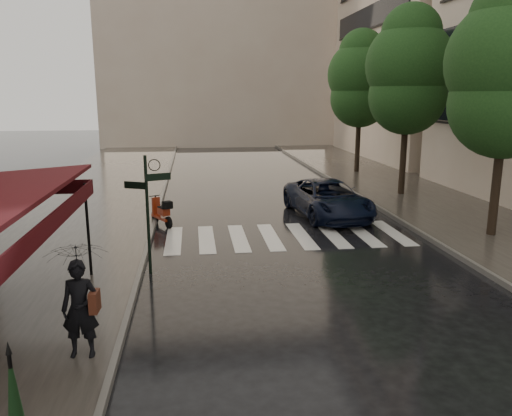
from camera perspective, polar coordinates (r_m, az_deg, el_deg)
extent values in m
plane|color=black|center=(10.65, -6.63, -12.66)|extent=(120.00, 120.00, 0.00)
cube|color=#38332D|center=(22.54, -18.56, 0.57)|extent=(6.00, 60.00, 0.12)
cube|color=#38332D|center=(24.36, 17.83, 1.49)|extent=(5.50, 60.00, 0.12)
cube|color=#595651|center=(22.14, -10.81, 0.84)|extent=(0.12, 60.00, 0.16)
cube|color=#595651|center=(23.32, 11.58, 1.40)|extent=(0.12, 60.00, 0.16)
cube|color=silver|center=(16.29, -9.38, -3.64)|extent=(0.50, 3.20, 0.01)
cube|color=silver|center=(16.28, -5.68, -3.54)|extent=(0.50, 3.20, 0.01)
cube|color=silver|center=(16.34, -1.99, -3.43)|extent=(0.50, 3.20, 0.01)
cube|color=silver|center=(16.46, 1.65, -3.30)|extent=(0.50, 3.20, 0.01)
cube|color=silver|center=(16.65, 5.23, -3.16)|extent=(0.50, 3.20, 0.01)
cube|color=silver|center=(16.91, 8.71, -3.02)|extent=(0.50, 3.20, 0.01)
cube|color=silver|center=(17.22, 12.08, -2.86)|extent=(0.50, 3.20, 0.01)
cube|color=silver|center=(17.59, 15.32, -2.71)|extent=(0.50, 3.20, 0.01)
cube|color=#440910|center=(9.72, -21.98, -1.31)|extent=(0.04, 7.00, 0.35)
cylinder|color=black|center=(13.07, -18.65, -2.38)|extent=(0.07, 0.07, 2.35)
cylinder|color=black|center=(13.04, -12.26, -0.88)|extent=(0.08, 0.08, 3.10)
cube|color=black|center=(12.82, -11.13, 3.51)|extent=(0.62, 0.26, 0.18)
cube|color=black|center=(12.90, -13.67, 2.54)|extent=(0.56, 0.29, 0.18)
cube|color=#BEA591|center=(39.55, 18.54, 18.94)|extent=(8.00, 16.00, 18.50)
cube|color=#BEA591|center=(48.04, -3.81, 19.23)|extent=(22.00, 6.00, 20.00)
cylinder|color=black|center=(17.66, 25.90, 3.96)|extent=(0.28, 0.28, 4.26)
sphere|color=#163814|center=(17.51, 26.56, 10.60)|extent=(3.40, 3.40, 3.40)
sphere|color=#163814|center=(17.54, 26.99, 14.80)|extent=(3.80, 3.80, 3.80)
cylinder|color=black|center=(23.73, 16.55, 6.91)|extent=(0.28, 0.28, 4.48)
sphere|color=#163814|center=(23.63, 16.89, 12.13)|extent=(3.40, 3.40, 3.40)
sphere|color=#163814|center=(23.67, 17.11, 15.41)|extent=(3.80, 3.80, 3.80)
sphere|color=#163814|center=(23.77, 17.32, 18.49)|extent=(2.60, 2.60, 2.60)
cylinder|color=black|center=(30.32, 11.59, 8.23)|extent=(0.28, 0.28, 4.37)
sphere|color=#163814|center=(30.23, 11.77, 12.21)|extent=(3.40, 3.40, 3.40)
sphere|color=#163814|center=(30.26, 11.89, 14.72)|extent=(3.80, 3.80, 3.80)
sphere|color=#163814|center=(30.33, 12.00, 17.07)|extent=(2.60, 2.60, 2.60)
imported|color=black|center=(9.20, -19.45, -10.84)|extent=(0.65, 0.45, 1.73)
imported|color=black|center=(8.82, -20.00, -3.93)|extent=(1.08, 1.10, 0.94)
cube|color=#522315|center=(9.09, -17.97, -10.11)|extent=(0.16, 0.33, 0.37)
cylinder|color=black|center=(17.69, -9.96, -1.66)|extent=(0.28, 0.42, 0.43)
cylinder|color=black|center=(18.67, -11.48, -0.96)|extent=(0.28, 0.42, 0.43)
cube|color=maroon|center=(18.18, -10.78, -1.07)|extent=(0.78, 1.13, 0.09)
cube|color=maroon|center=(17.92, -10.50, -0.38)|extent=(0.47, 0.56, 0.25)
cube|color=maroon|center=(18.46, -11.36, 0.19)|extent=(0.30, 0.23, 0.67)
cylinder|color=black|center=(18.46, -11.53, 1.37)|extent=(0.37, 0.23, 0.03)
cube|color=black|center=(17.57, -10.07, 0.36)|extent=(0.38, 0.37, 0.25)
imported|color=black|center=(19.32, 8.19, 1.08)|extent=(2.83, 5.20, 1.38)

